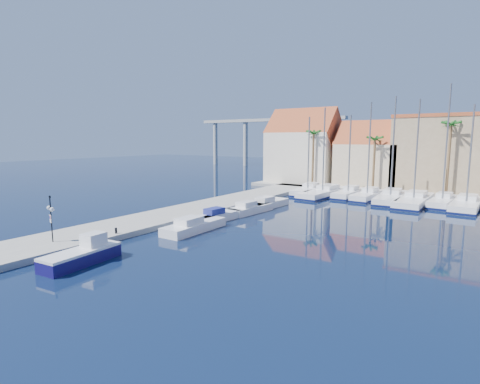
{
  "coord_description": "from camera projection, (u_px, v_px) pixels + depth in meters",
  "views": [
    {
      "loc": [
        19.3,
        -16.9,
        8.39
      ],
      "look_at": [
        -2.03,
        14.41,
        3.0
      ],
      "focal_mm": 28.0,
      "sensor_mm": 36.0,
      "label": 1
    }
  ],
  "objects": [
    {
      "name": "motorboat_west_2",
      "position": [
        249.0,
        208.0,
        42.7
      ],
      "size": [
        2.55,
        6.51,
        1.4
      ],
      "rotation": [
        0.0,
        0.0,
        -0.08
      ],
      "color": "white",
      "rests_on": "ground"
    },
    {
      "name": "building_2",
      "position": [
        446.0,
        153.0,
        56.91
      ],
      "size": [
        14.2,
        10.2,
        11.5
      ],
      "color": "#9A7F5E",
      "rests_on": "shore_north"
    },
    {
      "name": "sailboat_3",
      "position": [
        368.0,
        195.0,
        52.34
      ],
      "size": [
        2.73,
        9.02,
        13.29
      ],
      "rotation": [
        0.0,
        0.0,
        -0.04
      ],
      "color": "white",
      "rests_on": "ground"
    },
    {
      "name": "sailboat_7",
      "position": [
        467.0,
        204.0,
        45.32
      ],
      "size": [
        3.25,
        10.93,
        12.39
      ],
      "rotation": [
        0.0,
        0.0,
        -0.04
      ],
      "color": "white",
      "rests_on": "ground"
    },
    {
      "name": "building_0",
      "position": [
        304.0,
        149.0,
        68.88
      ],
      "size": [
        12.3,
        9.0,
        13.5
      ],
      "color": "beige",
      "rests_on": "shore_north"
    },
    {
      "name": "building_1",
      "position": [
        370.0,
        158.0,
        62.36
      ],
      "size": [
        10.3,
        8.0,
        11.0
      ],
      "color": "#C7B18D",
      "rests_on": "shore_north"
    },
    {
      "name": "sailboat_4",
      "position": [
        391.0,
        197.0,
        50.52
      ],
      "size": [
        3.61,
        11.28,
        13.85
      ],
      "rotation": [
        0.0,
        0.0,
        0.06
      ],
      "color": "white",
      "rests_on": "ground"
    },
    {
      "name": "viaduct",
      "position": [
        265.0,
        133.0,
        113.2
      ],
      "size": [
        48.0,
        2.2,
        14.45
      ],
      "color": "#9E9E99",
      "rests_on": "ground"
    },
    {
      "name": "lamp_post",
      "position": [
        51.0,
        212.0,
        28.56
      ],
      "size": [
        1.19,
        0.58,
        3.62
      ],
      "rotation": [
        0.0,
        0.0,
        -0.29
      ],
      "color": "black",
      "rests_on": "quay_west"
    },
    {
      "name": "sailboat_1",
      "position": [
        325.0,
        192.0,
        55.13
      ],
      "size": [
        4.11,
        12.13,
        12.78
      ],
      "rotation": [
        0.0,
        0.0,
        -0.08
      ],
      "color": "white",
      "rests_on": "ground"
    },
    {
      "name": "motorboat_west_0",
      "position": [
        193.0,
        226.0,
        34.2
      ],
      "size": [
        2.29,
        6.9,
        1.4
      ],
      "rotation": [
        0.0,
        0.0,
        0.01
      ],
      "color": "white",
      "rests_on": "ground"
    },
    {
      "name": "palm_1",
      "position": [
        375.0,
        141.0,
        56.75
      ],
      "size": [
        2.6,
        2.6,
        9.15
      ],
      "color": "brown",
      "rests_on": "shore_north"
    },
    {
      "name": "sailboat_5",
      "position": [
        415.0,
        200.0,
        48.15
      ],
      "size": [
        3.31,
        11.97,
        13.27
      ],
      "rotation": [
        0.0,
        0.0,
        -0.01
      ],
      "color": "white",
      "rests_on": "ground"
    },
    {
      "name": "sailboat_0",
      "position": [
        309.0,
        190.0,
        57.54
      ],
      "size": [
        3.25,
        9.89,
        11.64
      ],
      "rotation": [
        0.0,
        0.0,
        0.07
      ],
      "color": "white",
      "rests_on": "ground"
    },
    {
      "name": "motorboat_west_1",
      "position": [
        218.0,
        216.0,
        38.62
      ],
      "size": [
        2.34,
        5.79,
        1.4
      ],
      "rotation": [
        0.0,
        0.0,
        -0.1
      ],
      "color": "white",
      "rests_on": "ground"
    },
    {
      "name": "fishing_boat",
      "position": [
        83.0,
        254.0,
        25.34
      ],
      "size": [
        2.35,
        5.59,
        1.9
      ],
      "rotation": [
        0.0,
        0.0,
        0.1
      ],
      "color": "#120D4E",
      "rests_on": "ground"
    },
    {
      "name": "bollard",
      "position": [
        116.0,
        231.0,
        31.44
      ],
      "size": [
        0.19,
        0.19,
        0.49
      ],
      "primitive_type": "cylinder",
      "color": "black",
      "rests_on": "quay_west"
    },
    {
      "name": "ground",
      "position": [
        147.0,
        262.0,
        25.77
      ],
      "size": [
        260.0,
        260.0,
        0.0
      ],
      "primitive_type": "plane",
      "color": "black",
      "rests_on": "ground"
    },
    {
      "name": "palm_2",
      "position": [
        451.0,
        127.0,
        50.91
      ],
      "size": [
        2.6,
        2.6,
        11.15
      ],
      "color": "brown",
      "rests_on": "shore_north"
    },
    {
      "name": "shore_north",
      "position": [
        421.0,
        191.0,
        59.43
      ],
      "size": [
        54.0,
        16.0,
        0.5
      ],
      "primitive_type": "cube",
      "color": "gray",
      "rests_on": "ground"
    },
    {
      "name": "quay_west",
      "position": [
        184.0,
        212.0,
        41.8
      ],
      "size": [
        6.0,
        77.0,
        0.5
      ],
      "primitive_type": "cube",
      "color": "gray",
      "rests_on": "ground"
    },
    {
      "name": "sailboat_6",
      "position": [
        443.0,
        201.0,
        47.25
      ],
      "size": [
        2.88,
        8.93,
        15.0
      ],
      "rotation": [
        0.0,
        0.0,
        -0.06
      ],
      "color": "white",
      "rests_on": "ground"
    },
    {
      "name": "motorboat_west_3",
      "position": [
        267.0,
        203.0,
        46.15
      ],
      "size": [
        2.46,
        6.76,
        1.4
      ],
      "rotation": [
        0.0,
        0.0,
        -0.05
      ],
      "color": "white",
      "rests_on": "ground"
    },
    {
      "name": "sailboat_2",
      "position": [
        349.0,
        193.0,
        54.31
      ],
      "size": [
        2.52,
        8.75,
        11.72
      ],
      "rotation": [
        0.0,
        0.0,
        -0.03
      ],
      "color": "white",
      "rests_on": "ground"
    },
    {
      "name": "palm_0",
      "position": [
        314.0,
        135.0,
        62.2
      ],
      "size": [
        2.6,
        2.6,
        10.15
      ],
      "color": "brown",
      "rests_on": "shore_north"
    }
  ]
}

